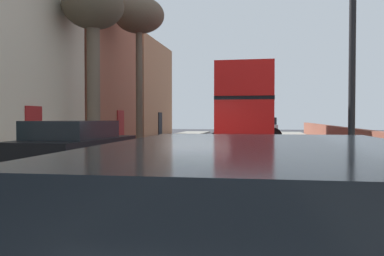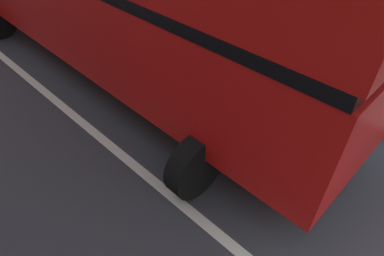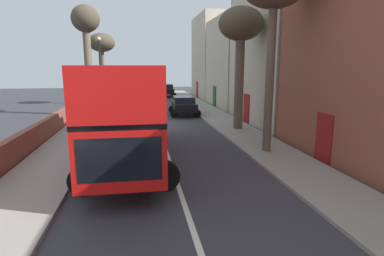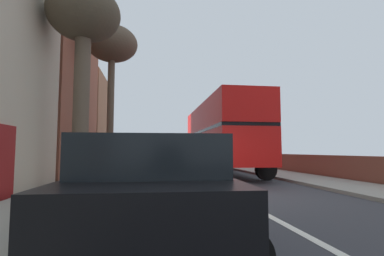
{
  "view_description": "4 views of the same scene",
  "coord_description": "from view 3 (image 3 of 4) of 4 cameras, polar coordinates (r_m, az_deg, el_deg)",
  "views": [
    {
      "loc": [
        2.53,
        -14.39,
        1.64
      ],
      "look_at": [
        -0.78,
        3.54,
        1.17
      ],
      "focal_mm": 37.54,
      "sensor_mm": 36.0,
      "label": 1
    },
    {
      "loc": [
        -1.96,
        1.99,
        4.03
      ],
      "look_at": [
        -0.68,
        3.21,
        2.47
      ],
      "focal_mm": 30.49,
      "sensor_mm": 36.0,
      "label": 2
    },
    {
      "loc": [
        1.22,
        21.09,
        4.02
      ],
      "look_at": [
        -1.48,
        5.52,
        0.85
      ],
      "focal_mm": 28.56,
      "sensor_mm": 36.0,
      "label": 3
    },
    {
      "loc": [
        -2.58,
        -8.51,
        1.39
      ],
      "look_at": [
        -0.14,
        6.9,
        2.64
      ],
      "focal_mm": 26.42,
      "sensor_mm": 36.0,
      "label": 4
    }
  ],
  "objects": [
    {
      "name": "street_tree_right_3",
      "position": [
        34.66,
        -16.52,
        14.76
      ],
      "size": [
        2.8,
        2.8,
        7.41
      ],
      "color": "brown",
      "rests_on": "sidewalk_right"
    },
    {
      "name": "double_decker_bus",
      "position": [
        13.38,
        -11.85,
        3.94
      ],
      "size": [
        3.67,
        10.89,
        4.06
      ],
      "color": "red",
      "rests_on": "ground"
    },
    {
      "name": "parked_car_black_left_2",
      "position": [
        42.4,
        -4.82,
        7.16
      ],
      "size": [
        2.54,
        3.98,
        1.71
      ],
      "color": "black",
      "rests_on": "ground"
    },
    {
      "name": "lamppost_right",
      "position": [
        26.78,
        -16.72,
        10.4
      ],
      "size": [
        0.32,
        0.32,
        6.31
      ],
      "color": "black",
      "rests_on": "sidewalk_right"
    },
    {
      "name": "terraced_houses_left",
      "position": [
        23.76,
        14.7,
        13.14
      ],
      "size": [
        4.07,
        47.62,
        10.83
      ],
      "color": "beige",
      "rests_on": "ground"
    },
    {
      "name": "parked_car_white_right_0",
      "position": [
        33.32,
        -12.06,
        5.67
      ],
      "size": [
        2.55,
        4.59,
        1.5
      ],
      "color": "silver",
      "rests_on": "ground"
    },
    {
      "name": "litter_bin_right",
      "position": [
        27.7,
        -18.28,
        3.89
      ],
      "size": [
        0.55,
        0.55,
        1.16
      ],
      "color": "black",
      "rests_on": "sidewalk_right"
    },
    {
      "name": "street_tree_left_0",
      "position": [
        19.81,
        9.07,
        17.54
      ],
      "size": [
        2.73,
        2.73,
        7.52
      ],
      "color": "brown",
      "rests_on": "sidewalk_left"
    },
    {
      "name": "sidewalk_left",
      "position": [
        22.31,
        6.24,
        1.04
      ],
      "size": [
        2.6,
        60.0,
        0.12
      ],
      "primitive_type": "cube",
      "color": "gray",
      "rests_on": "ground"
    },
    {
      "name": "street_tree_right_1",
      "position": [
        27.27,
        -19.18,
        17.02
      ],
      "size": [
        2.25,
        2.25,
        8.79
      ],
      "color": "brown",
      "rests_on": "sidewalk_right"
    },
    {
      "name": "boundary_wall_right",
      "position": [
        22.0,
        -23.46,
        1.39
      ],
      "size": [
        0.36,
        54.0,
        1.16
      ],
      "primitive_type": "cube",
      "color": "brown",
      "rests_on": "ground"
    },
    {
      "name": "ground_plane",
      "position": [
        21.5,
        -6.41,
        0.48
      ],
      "size": [
        84.0,
        84.0,
        0.0
      ],
      "primitive_type": "plane",
      "color": "#333338"
    },
    {
      "name": "sidewalk_right",
      "position": [
        21.77,
        -19.39,
        0.2
      ],
      "size": [
        2.6,
        60.0,
        0.12
      ],
      "primitive_type": "cube",
      "color": "gray",
      "rests_on": "ground"
    },
    {
      "name": "road_centre_line",
      "position": [
        21.5,
        -6.41,
        0.49
      ],
      "size": [
        0.16,
        54.0,
        0.01
      ],
      "primitive_type": "cube",
      "color": "silver",
      "rests_on": "ground"
    },
    {
      "name": "parked_car_black_left_3",
      "position": [
        25.95,
        -1.53,
        4.43
      ],
      "size": [
        2.62,
        4.24,
        1.56
      ],
      "color": "black",
      "rests_on": "ground"
    }
  ]
}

